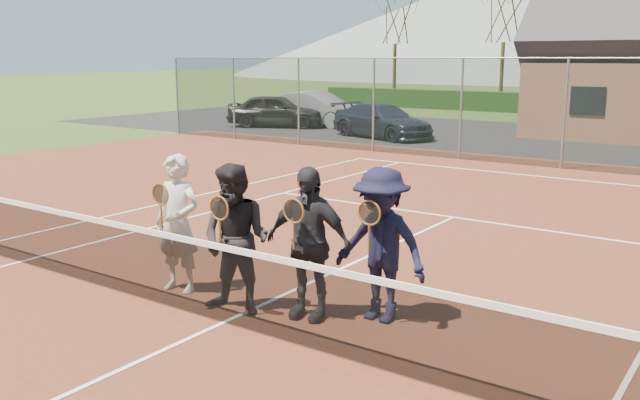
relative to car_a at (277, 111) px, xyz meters
The scene contains 16 objects.
ground 13.72m from the car_a, ahead, with size 220.00×220.00×0.00m, color #2E4418.
court_surface 22.50m from the car_a, 52.97° to the right, with size 30.00×30.00×0.02m, color #562819.
tarmac_carpark 9.79m from the car_a, 12.11° to the left, with size 40.00×12.00×0.01m, color black.
hill_west 78.33m from the car_a, 98.46° to the left, with size 110.00×110.00×18.00m, color #596B60.
car_a is the anchor object (origin of this frame).
car_b 1.78m from the car_a, 48.74° to the left, with size 1.61×4.63×1.53m, color gray.
car_c 5.87m from the car_a, ahead, with size 1.80×4.43×1.29m, color black.
court_markings 22.50m from the car_a, 52.97° to the right, with size 11.03×23.83×0.01m.
tennis_net 22.49m from the car_a, 52.97° to the right, with size 11.68×0.08×1.10m.
perimeter_fence 14.28m from the car_a, 18.20° to the right, with size 30.07×0.07×3.02m.
tree_a 16.07m from the car_a, 99.27° to the left, with size 3.20×3.20×7.77m.
tree_b 16.52m from the car_a, 73.20° to the left, with size 3.20×3.20×7.77m.
player_a 21.35m from the car_a, 54.79° to the right, with size 0.71×0.54×1.80m.
player_b 22.14m from the car_a, 52.61° to the right, with size 0.99×0.84×1.80m.
player_c 22.33m from the car_a, 50.45° to the right, with size 1.11×0.61×1.80m.
player_d 22.51m from the car_a, 48.34° to the right, with size 1.17×0.69×1.80m.
Camera 1 is at (5.12, -5.37, 3.03)m, focal length 38.00 mm.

